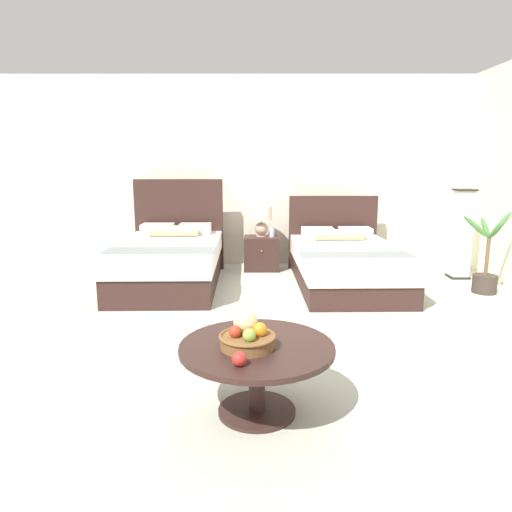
# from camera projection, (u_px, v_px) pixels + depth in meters

# --- Properties ---
(ground_plane) EXTENTS (10.05, 9.33, 0.02)m
(ground_plane) POSITION_uv_depth(u_px,v_px,m) (257.00, 325.00, 4.54)
(ground_plane) COLOR #B6B8A7
(wall_back) EXTENTS (10.05, 0.12, 2.81)m
(wall_back) POSITION_uv_depth(u_px,v_px,m) (256.00, 172.00, 7.07)
(wall_back) COLOR silver
(wall_back) RESTS_ON ground
(bed_near_window) EXTENTS (1.30, 2.08, 1.31)m
(bed_near_window) POSITION_uv_depth(u_px,v_px,m) (168.00, 260.00, 5.93)
(bed_near_window) COLOR #341F1C
(bed_near_window) RESTS_ON ground
(bed_near_corner) EXTENTS (1.31, 2.16, 1.07)m
(bed_near_corner) POSITION_uv_depth(u_px,v_px,m) (344.00, 263.00, 5.94)
(bed_near_corner) COLOR #341F1C
(bed_near_corner) RESTS_ON ground
(nightstand) EXTENTS (0.50, 0.43, 0.49)m
(nightstand) POSITION_uv_depth(u_px,v_px,m) (260.00, 253.00, 6.81)
(nightstand) COLOR #341F1C
(nightstand) RESTS_ON ground
(table_lamp) EXTENTS (0.31, 0.31, 0.44)m
(table_lamp) POSITION_uv_depth(u_px,v_px,m) (260.00, 218.00, 6.73)
(table_lamp) COLOR tan
(table_lamp) RESTS_ON nightstand
(vase) EXTENTS (0.07, 0.07, 0.16)m
(vase) POSITION_uv_depth(u_px,v_px,m) (270.00, 232.00, 6.71)
(vase) COLOR #B5B7C6
(vase) RESTS_ON nightstand
(coffee_table) EXTENTS (0.96, 0.96, 0.45)m
(coffee_table) POSITION_uv_depth(u_px,v_px,m) (255.00, 360.00, 2.88)
(coffee_table) COLOR #341F1C
(coffee_table) RESTS_ON ground
(fruit_bowl) EXTENTS (0.35, 0.35, 0.21)m
(fruit_bowl) POSITION_uv_depth(u_px,v_px,m) (246.00, 335.00, 2.81)
(fruit_bowl) COLOR brown
(fruit_bowl) RESTS_ON coffee_table
(loose_apple) EXTENTS (0.08, 0.08, 0.08)m
(loose_apple) POSITION_uv_depth(u_px,v_px,m) (237.00, 359.00, 2.55)
(loose_apple) COLOR red
(loose_apple) RESTS_ON coffee_table
(floor_lamp_corner) EXTENTS (0.25, 0.25, 1.21)m
(floor_lamp_corner) POSITION_uv_depth(u_px,v_px,m) (459.00, 234.00, 6.27)
(floor_lamp_corner) COLOR black
(floor_lamp_corner) RESTS_ON ground
(potted_palm) EXTENTS (0.59, 0.51, 1.00)m
(potted_palm) POSITION_uv_depth(u_px,v_px,m) (483.00, 271.00, 5.60)
(potted_palm) COLOR #392F2A
(potted_palm) RESTS_ON ground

